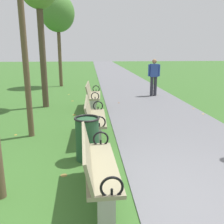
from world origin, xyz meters
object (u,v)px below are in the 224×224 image
at_px(pedestrian_walking, 154,75).
at_px(park_bench_1, 97,165).
at_px(park_bench_2, 94,117).
at_px(tree_4, 58,14).
at_px(trash_bin, 87,138).
at_px(park_bench_3, 92,95).

bearing_deg(pedestrian_walking, park_bench_1, -109.78).
height_order(park_bench_2, tree_4, tree_4).
xyz_separation_m(park_bench_1, pedestrian_walking, (2.75, 7.65, 0.44)).
bearing_deg(tree_4, pedestrian_walking, -37.76).
relative_size(tree_4, pedestrian_walking, 3.03).
bearing_deg(park_bench_1, pedestrian_walking, 70.22).
bearing_deg(tree_4, park_bench_2, -78.73).
xyz_separation_m(tree_4, trash_bin, (1.57, -9.85, -3.46)).
bearing_deg(pedestrian_walking, park_bench_3, -141.24).
xyz_separation_m(park_bench_2, pedestrian_walking, (2.75, 5.14, 0.44)).
relative_size(park_bench_1, trash_bin, 1.92).
bearing_deg(park_bench_2, park_bench_3, 90.00).
height_order(pedestrian_walking, trash_bin, pedestrian_walking).
bearing_deg(trash_bin, park_bench_1, -83.35).
bearing_deg(pedestrian_walking, trash_bin, -114.41).
height_order(park_bench_3, pedestrian_walking, pedestrian_walking).
relative_size(park_bench_1, park_bench_3, 1.00).
height_order(park_bench_1, trash_bin, park_bench_1).
xyz_separation_m(park_bench_3, tree_4, (-1.71, 5.67, 3.40)).
relative_size(park_bench_3, trash_bin, 1.93).
height_order(park_bench_1, park_bench_3, same).
bearing_deg(park_bench_3, park_bench_2, -90.00).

